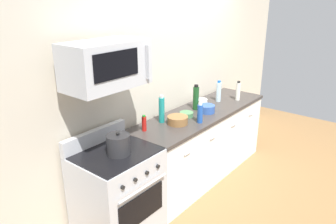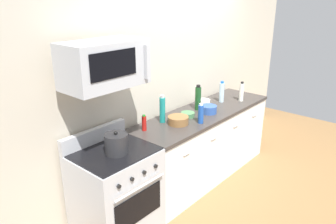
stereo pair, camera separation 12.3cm
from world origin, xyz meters
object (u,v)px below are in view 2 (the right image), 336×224
range_oven (116,192)px  stockpot (116,144)px  bottle_vinegar_white (241,92)px  bowl_white_ceramic (204,101)px  bowl_wooden_salad (178,120)px  bowl_green_glaze (188,114)px  bottle_water_clear (222,92)px  bottle_hot_sauce_red (144,123)px  bowl_blue_mixing (209,109)px  bottle_sparkling_teal (162,110)px  bottle_wine_green (198,98)px  bottle_soda_blue (201,114)px  microwave (104,64)px

range_oven → stockpot: 0.55m
bottle_vinegar_white → bowl_white_ceramic: bottle_vinegar_white is taller
bowl_wooden_salad → bowl_green_glaze: bearing=12.9°
bottle_water_clear → bowl_green_glaze: bottle_water_clear is taller
bottle_hot_sauce_red → bowl_blue_mixing: bearing=-13.1°
bottle_sparkling_teal → bottle_hot_sauce_red: size_ratio=1.81×
bottle_hot_sauce_red → bottle_water_clear: bearing=-3.8°
bottle_sparkling_teal → bottle_water_clear: size_ratio=1.11×
bottle_wine_green → bottle_soda_blue: bearing=-139.7°
bottle_water_clear → bowl_wooden_salad: 1.02m
bottle_water_clear → bowl_blue_mixing: 0.51m
bowl_green_glaze → bottle_water_clear: bearing=0.5°
microwave → bowl_wooden_salad: bearing=-4.0°
range_oven → microwave: microwave is taller
microwave → bottle_soda_blue: 1.36m
bottle_hot_sauce_red → bowl_wooden_salad: bearing=-22.1°
bowl_wooden_salad → bottle_water_clear: bearing=3.7°
microwave → bottle_hot_sauce_red: (0.55, 0.09, -0.74)m
bottle_sparkling_teal → bowl_wooden_salad: (0.08, -0.17, -0.11)m
range_oven → bottle_water_clear: 2.04m
range_oven → bottle_soda_blue: size_ratio=4.53×
bottle_sparkling_teal → stockpot: bottle_sparkling_teal is taller
bottle_vinegar_white → bowl_white_ceramic: bearing=143.3°
microwave → bottle_soda_blue: microwave is taller
bowl_wooden_salad → bowl_blue_mixing: (0.53, -0.06, 0.00)m
bottle_water_clear → bowl_green_glaze: 0.77m
microwave → bowl_green_glaze: (1.19, -0.01, -0.80)m
bottle_water_clear → bowl_blue_mixing: (-0.48, -0.12, -0.09)m
microwave → bowl_blue_mixing: (1.47, -0.12, -0.78)m
bowl_wooden_salad → bowl_white_ceramic: size_ratio=1.47×
bowl_green_glaze → range_oven: bearing=-178.2°
bottle_vinegar_white → stockpot: 2.17m
bottle_vinegar_white → bowl_white_ceramic: 0.55m
bottle_soda_blue → bowl_blue_mixing: bottle_soda_blue is taller
bottle_wine_green → bottle_water_clear: (0.47, -0.06, -0.02)m
bottle_vinegar_white → bowl_blue_mixing: size_ratio=1.37×
bottle_soda_blue → bottle_sparkling_teal: 0.44m
bottle_soda_blue → bottle_hot_sauce_red: 0.67m
range_oven → bottle_wine_green: size_ratio=3.28×
bottle_soda_blue → range_oven: bearing=170.0°
bowl_white_ceramic → stockpot: size_ratio=0.73×
bottle_sparkling_teal → bottle_soda_blue: bearing=-52.6°
bottle_sparkling_teal → bowl_wooden_salad: 0.22m
bottle_sparkling_teal → microwave: bearing=-173.0°
microwave → bowl_wooden_salad: (0.94, -0.07, -0.78)m
bowl_white_ceramic → bottle_vinegar_white: bearing=-36.7°
bottle_sparkling_teal → bottle_water_clear: (1.09, -0.11, -0.02)m
microwave → bottle_vinegar_white: size_ratio=2.73×
bowl_green_glaze → stockpot: 1.20m
bottle_soda_blue → bowl_green_glaze: size_ratio=1.42×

